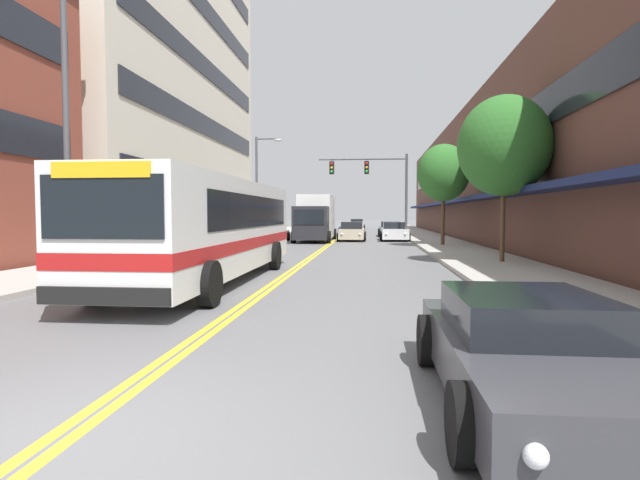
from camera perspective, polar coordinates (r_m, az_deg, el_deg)
The scene contains 21 objects.
ground_plane at distance 41.15m, azimuth 2.08°, elevation 0.23°, with size 240.00×240.00×0.00m, color slate.
sidewalk_left at distance 42.26m, azimuth -7.84°, elevation 0.38°, with size 3.59×106.00×0.15m.
sidewalk_right at distance 41.31m, azimuth 12.23°, elevation 0.28°, with size 3.59×106.00×0.15m.
centre_line at distance 41.15m, azimuth 2.08°, elevation 0.23°, with size 0.34×106.00×0.01m.
office_tower_left at distance 41.42m, azimuth -21.25°, elevation 17.70°, with size 12.08×27.63×25.27m.
storefront_row_right at distance 42.46m, azimuth 20.47°, elevation 6.69°, with size 9.10×68.00×9.72m.
city_bus at distance 15.05m, azimuth -12.31°, elevation 1.72°, with size 2.87×11.84×2.93m.
car_black_parked_left_near at distance 26.82m, azimuth -9.54°, elevation 0.00°, with size 2.05×4.56×1.31m.
car_charcoal_parked_left_mid at distance 36.27m, azimuth -5.52°, elevation 0.78°, with size 2.19×4.30×1.29m.
car_dark_grey_parked_right_foreground at distance 5.70m, azimuth 22.70°, elevation -11.78°, with size 1.99×4.34×1.14m.
car_slate_blue_parked_right_mid at distance 44.79m, azimuth 8.04°, elevation 1.22°, with size 2.17×4.49×1.32m.
car_white_parked_right_far at distance 37.75m, azimuth 8.49°, elevation 0.93°, with size 2.15×4.89×1.38m.
car_navy_moving_lead at distance 48.06m, azimuth 3.37°, elevation 1.29°, with size 2.00×4.81×1.19m.
car_champagne_moving_second at distance 36.91m, azimuth 3.68°, elevation 0.91°, with size 2.05×4.14×1.40m.
car_silver_moving_third at distance 62.46m, azimuth 4.24°, elevation 1.75°, with size 1.98×4.80×1.36m.
box_truck at distance 36.60m, azimuth -0.50°, elevation 2.53°, with size 2.66×7.57×3.37m.
traffic_signal_mast at distance 36.17m, azimuth 6.36°, elevation 6.93°, with size 6.37×0.38×6.26m.
street_lamp_left_near at distance 15.01m, azimuth -26.07°, elevation 14.33°, with size 2.34×0.28×8.48m.
street_lamp_left_far at distance 35.42m, azimuth -6.86°, elevation 6.83°, with size 1.86×0.28×7.36m.
street_tree_right_mid at distance 20.58m, azimuth 20.30°, elevation 10.03°, with size 3.48×3.48×6.34m.
street_tree_right_far at distance 30.74m, azimuth 13.93°, elevation 7.45°, with size 3.08×3.08×5.97m.
Camera 1 is at (2.72, -4.01, 1.98)m, focal length 28.00 mm.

